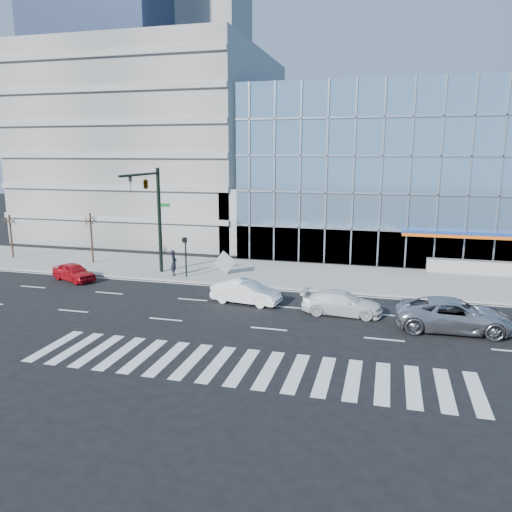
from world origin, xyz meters
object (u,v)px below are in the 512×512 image
Objects in this scene: white_suv at (342,303)px; traffic_signal at (150,196)px; street_tree_near at (90,220)px; street_tree_far at (10,221)px; silver_suv at (454,315)px; tilted_panel at (225,262)px; pedestrian at (174,263)px; ped_signal_post at (185,251)px; white_sedan at (246,292)px; red_sedan at (74,272)px.

traffic_signal is at bearing 72.32° from white_suv.
street_tree_near reaches higher than street_tree_far.
traffic_signal is at bearing -22.71° from street_tree_near.
street_tree_far is at bearing 73.19° from silver_suv.
silver_suv is 17.48m from tilted_panel.
pedestrian is at bearing 68.22° from white_suv.
silver_suv is at bearing -20.17° from ped_signal_post.
ped_signal_post is at bearing 67.51° from silver_suv.
ped_signal_post is 9.97m from street_tree_near.
pedestrian is at bearing -15.58° from street_tree_near.
street_tree_near is at bearing 157.29° from traffic_signal.
white_suv is at bearing -15.14° from street_tree_far.
street_tree_far is at bearing 178.11° from tilted_panel.
silver_suv reaches higher than white_sedan.
ped_signal_post is 17.73m from street_tree_far.
traffic_signal is 7.96m from street_tree_near.
street_tree_near reaches higher than tilted_panel.
street_tree_near is at bearing 61.82° from pedestrian.
ped_signal_post is at bearing -15.06° from street_tree_near.
street_tree_near reaches higher than ped_signal_post.
street_tree_near is 29.17m from silver_suv.
ped_signal_post is 8.32m from red_sedan.
traffic_signal is 1.89× the size of street_tree_near.
traffic_signal is 4.12× the size of pedestrian.
ped_signal_post is 0.79× the size of red_sedan.
tilted_panel is at bearing -45.35° from red_sedan.
street_tree_near is at bearing 164.94° from ped_signal_post.
red_sedan is (-25.78, 3.98, -0.20)m from silver_suv.
white_suv is at bearing -88.61° from white_sedan.
ped_signal_post is 0.71× the size of street_tree_near.
street_tree_far is 24.79m from white_sedan.
ped_signal_post is 19.25m from silver_suv.
street_tree_far is at bearing 76.38° from white_suv.
traffic_signal is 1.31× the size of silver_suv.
silver_suv is 6.12m from white_suv.
white_suv is at bearing -24.30° from ped_signal_post.
red_sedan is at bearing -156.94° from tilted_panel.
tilted_panel is (-3.47, 6.27, 0.35)m from white_sedan.
ped_signal_post is 7.81m from white_sedan.
ped_signal_post reaches higher than white_suv.
silver_suv is 1.59× the size of red_sedan.
street_tree_far is 16.79m from pedestrian.
silver_suv is at bearing -91.02° from white_sedan.
ped_signal_post is 0.64× the size of white_suv.
street_tree_near is 0.70× the size of silver_suv.
white_sedan is at bearing -137.61° from pedestrian.
pedestrian is at bearing -8.15° from street_tree_far.
traffic_signal is 11.03m from white_sedan.
white_sedan is 13.94m from red_sedan.
street_tree_far is 2.98× the size of tilted_panel.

